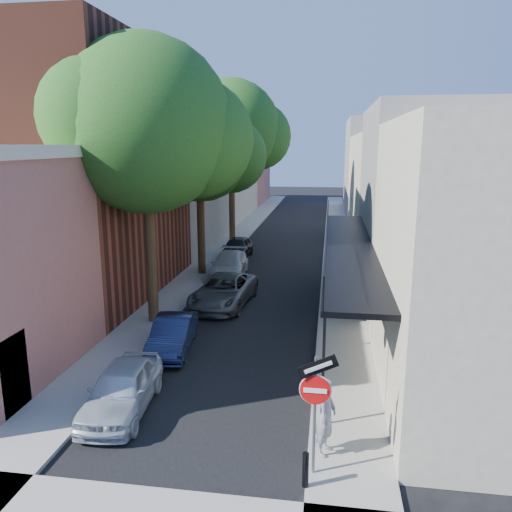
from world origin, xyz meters
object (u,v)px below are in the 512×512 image
(parked_car_a, at_px, (122,389))
(parked_car_e, at_px, (237,248))
(bollard, at_px, (305,470))
(parked_car_d, at_px, (229,265))
(pedestrian, at_px, (326,416))
(sign_post, at_px, (316,395))
(oak_near, at_px, (158,129))
(parked_car_b, at_px, (173,334))
(oak_mid, at_px, (207,149))
(parked_car_c, at_px, (224,291))
(oak_far, at_px, (238,131))

(parked_car_a, xyz_separation_m, parked_car_e, (-0.37, 19.41, 0.03))
(bollard, bearing_deg, parked_car_d, 106.66)
(parked_car_a, height_order, pedestrian, pedestrian)
(sign_post, xyz_separation_m, oak_near, (-6.53, 9.29, 5.84))
(parked_car_b, bearing_deg, parked_car_d, 84.00)
(parked_car_a, distance_m, parked_car_e, 19.41)
(sign_post, distance_m, oak_mid, 19.14)
(bollard, relative_size, parked_car_e, 0.20)
(oak_near, bearing_deg, parked_car_c, 51.63)
(sign_post, bearing_deg, oak_mid, 110.86)
(bollard, relative_size, parked_car_a, 0.20)
(parked_car_c, bearing_deg, parked_car_e, 102.03)
(sign_post, xyz_separation_m, bollard, (-0.16, -0.47, -1.52))
(sign_post, bearing_deg, oak_near, 125.09)
(oak_near, xyz_separation_m, parked_car_c, (1.97, 2.48, -7.19))
(parked_car_a, height_order, parked_car_c, parked_car_c)
(oak_far, height_order, pedestrian, oak_far)
(oak_near, distance_m, oak_far, 17.01)
(oak_mid, distance_m, parked_car_b, 12.70)
(sign_post, bearing_deg, bollard, -108.56)
(sign_post, bearing_deg, parked_car_a, 158.45)
(oak_mid, distance_m, parked_car_e, 7.71)
(oak_mid, xyz_separation_m, parked_car_d, (1.23, -0.38, -6.38))
(parked_car_d, relative_size, parked_car_e, 1.13)
(parked_car_c, distance_m, parked_car_e, 9.84)
(parked_car_e, bearing_deg, pedestrian, -72.13)
(oak_near, relative_size, parked_car_d, 2.46)
(parked_car_d, distance_m, pedestrian, 17.01)
(parked_car_b, height_order, parked_car_e, parked_car_e)
(oak_mid, distance_m, oak_far, 9.12)
(parked_car_d, bearing_deg, parked_car_c, -84.10)
(oak_mid, distance_m, parked_car_a, 16.46)
(parked_car_b, relative_size, pedestrian, 1.95)
(sign_post, relative_size, oak_mid, 0.29)
(oak_far, distance_m, parked_car_a, 25.36)
(bollard, bearing_deg, parked_car_c, 109.77)
(parked_car_a, height_order, parked_car_e, parked_car_e)
(sign_post, distance_m, pedestrian, 1.28)
(parked_car_d, bearing_deg, bollard, -76.24)
(bollard, relative_size, oak_near, 0.07)
(sign_post, xyz_separation_m, parked_car_d, (-5.35, 16.88, -1.36))
(sign_post, relative_size, parked_car_d, 0.64)
(parked_car_c, bearing_deg, parked_car_a, -89.91)
(bollard, relative_size, parked_car_d, 0.17)
(parked_car_c, bearing_deg, parked_car_b, -92.71)
(parked_car_e, height_order, pedestrian, pedestrian)
(parked_car_b, bearing_deg, parked_car_c, 75.94)
(oak_near, bearing_deg, bollard, -56.88)
(bollard, distance_m, oak_far, 28.58)
(bollard, xyz_separation_m, parked_car_d, (-5.19, 17.35, 0.15))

